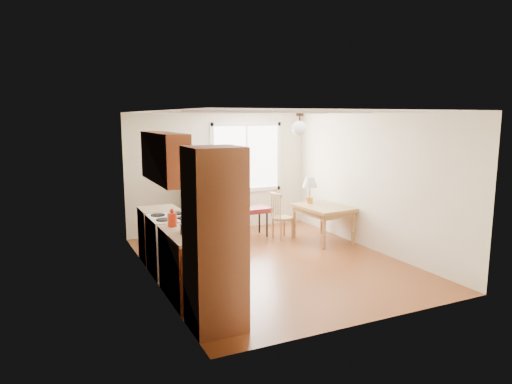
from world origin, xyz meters
TOP-DOWN VIEW (x-y plane):
  - room_shell at (0.00, 0.00)m, footprint 4.60×5.60m
  - kitchen_run at (-1.72, -0.63)m, footprint 0.65×3.40m
  - window_unit at (0.60, 2.47)m, footprint 1.64×0.05m
  - pendant_light at (0.70, 0.40)m, footprint 0.26×0.26m
  - refrigerator at (-0.59, 2.06)m, footprint 0.82×0.82m
  - bench at (0.10, 1.72)m, footprint 1.30×0.51m
  - dining_table at (1.50, 0.81)m, footprint 0.92×1.18m
  - chair at (0.78, 1.29)m, footprint 0.42×0.41m
  - table_lamp at (1.42, 1.18)m, footprint 0.30×0.30m
  - coffee_maker at (-1.72, -0.86)m, footprint 0.25×0.30m
  - kettle at (-1.82, -0.42)m, footprint 0.13×0.13m

SIDE VIEW (x-z plane):
  - chair at x=0.78m, z-range 0.06..0.99m
  - bench at x=0.10m, z-range 0.23..0.83m
  - dining_table at x=1.50m, z-range 0.25..0.95m
  - kitchen_run at x=-1.72m, z-range -0.26..1.94m
  - refrigerator at x=-0.59m, z-range 0.00..1.77m
  - kettle at x=-1.82m, z-range 0.88..1.13m
  - coffee_maker at x=-1.72m, z-range 0.85..1.24m
  - table_lamp at x=1.42m, z-range 0.82..1.35m
  - room_shell at x=0.00m, z-range -0.06..2.56m
  - window_unit at x=0.60m, z-range 0.79..2.31m
  - pendant_light at x=0.70m, z-range 2.04..2.44m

